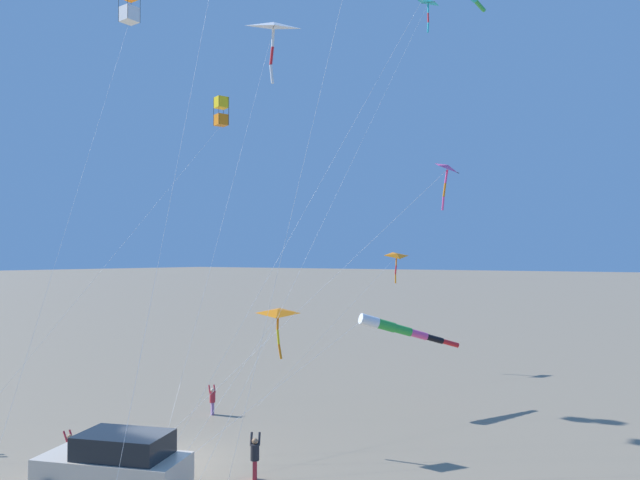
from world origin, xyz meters
TOP-DOWN VIEW (x-y plane):
  - ground_plane at (0.00, 0.00)m, footprint 600.00×600.00m
  - parked_car at (0.90, -2.91)m, footprint 4.67×3.23m
  - person_child_green_jacket at (-2.44, -2.20)m, footprint 0.36×0.29m
  - person_child_grey_jacket at (3.43, 0.38)m, footprint 0.48×0.51m
  - person_bystander_far at (-3.23, 5.39)m, footprint 0.46×0.43m
  - kite_delta_black_fish_shape at (7.88, 5.26)m, footprint 8.54×7.55m
  - kite_delta_red_high_left at (-1.63, 20.29)m, footprint 1.64×13.37m
  - kite_box_yellow_midlevel at (-6.41, 9.22)m, footprint 4.56×10.82m
  - kite_windsock_green_low_center at (3.20, 10.74)m, footprint 3.58×16.38m
  - kite_delta_blue_topmost at (-2.14, 8.30)m, footprint 3.35×10.02m
  - kite_delta_long_streamer_right at (2.12, 3.22)m, footprint 1.45×5.69m
  - kite_box_rainbow_low_near at (-9.42, 5.60)m, footprint 5.00×9.47m
  - kite_delta_orange_high_right at (3.96, 12.64)m, footprint 1.91×14.84m

SIDE VIEW (x-z plane):
  - ground_plane at x=0.00m, z-range 0.00..0.00m
  - person_child_green_jacket at x=-2.44m, z-range 0.05..1.25m
  - person_bystander_far at x=-3.23m, z-range 0.06..1.34m
  - person_child_grey_jacket at x=3.43m, z-range 0.06..1.49m
  - parked_car at x=0.90m, z-range 0.03..1.88m
  - kite_windsock_green_low_center at x=3.20m, z-range 1.48..5.95m
  - kite_delta_long_streamer_right at x=2.12m, z-range 2.34..7.52m
  - kite_delta_red_high_left at x=-1.63m, z-range 3.37..10.77m
  - kite_delta_black_fish_shape at x=7.88m, z-range 4.85..15.18m
  - kite_box_yellow_midlevel at x=-6.41m, z-range 6.98..22.52m
  - kite_delta_blue_topmost at x=-2.14m, z-range 8.85..27.36m
  - kite_delta_orange_high_right at x=3.96m, z-range 9.47..29.13m
  - kite_box_rainbow_low_near at x=-9.42m, z-range 9.52..30.57m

